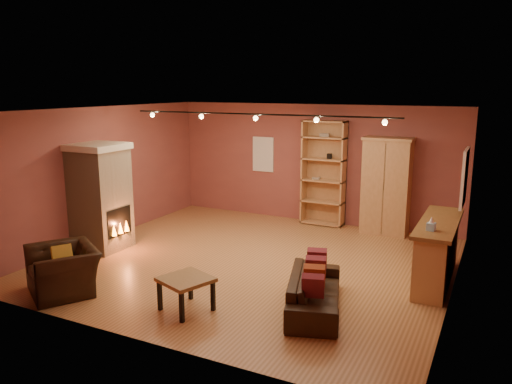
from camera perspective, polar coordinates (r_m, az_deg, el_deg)
The scene contains 16 objects.
floor at distance 9.40m, azimuth -0.59°, elevation -7.97°, with size 7.00×7.00×0.00m, color #915C33.
ceiling at distance 8.84m, azimuth -0.63°, elevation 9.34°, with size 7.00×7.00×0.00m, color #59301C.
back_wall at distance 11.96m, azimuth 6.50°, elevation 3.23°, with size 7.00×0.02×2.80m, color brown.
left_wall at distance 11.03m, azimuth -17.04°, elevation 2.03°, with size 0.02×6.50×2.80m, color brown.
right_wall at distance 8.09m, azimuth 22.08°, elevation -1.84°, with size 0.02×6.50×2.80m, color brown.
fireplace at distance 10.36m, azimuth -17.34°, elevation -0.53°, with size 1.01×0.98×2.12m.
back_window at distance 12.41m, azimuth 0.83°, elevation 4.33°, with size 0.56×0.04×0.86m, color silver.
bookcase at distance 11.75m, azimuth 7.82°, elevation 2.27°, with size 1.00×0.39×2.45m.
armoire at distance 11.27m, azimuth 14.67°, elevation 0.69°, with size 1.05×0.60×2.14m.
bar_counter at distance 8.85m, azimuth 19.98°, elevation -6.35°, with size 0.59×2.20×1.05m.
tissue_box at distance 8.08m, azimuth 19.40°, elevation -3.56°, with size 0.13×0.13×0.21m.
right_window at distance 9.41m, azimuth 22.73°, elevation 1.52°, with size 0.05×0.90×1.00m, color silver.
loveseat at distance 7.45m, azimuth 6.74°, elevation -10.48°, with size 1.04×1.90×0.76m.
armchair at distance 8.50m, azimuth -21.22°, elevation -7.54°, with size 1.33×1.20×0.97m.
coffee_table at distance 7.40m, azimuth -8.01°, elevation -10.21°, with size 0.85×0.85×0.50m.
track_rail at distance 9.02m, azimuth -0.04°, elevation 8.69°, with size 5.20×0.09×0.13m.
Camera 1 is at (4.02, -7.86, 3.22)m, focal length 35.00 mm.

